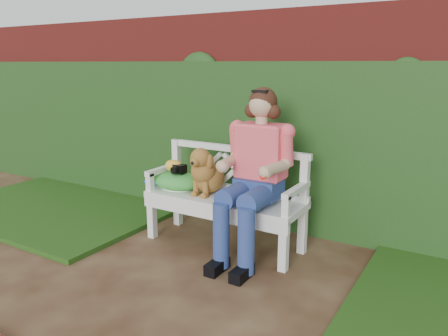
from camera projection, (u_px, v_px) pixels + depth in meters
The scene contains 11 objects.
ground at pixel (179, 295), 3.25m from camera, with size 60.00×60.00×0.00m, color #32190D.
brick_wall at pixel (286, 120), 4.57m from camera, with size 10.00×0.30×2.20m, color maroon.
ivy_hedge at pixel (276, 147), 4.45m from camera, with size 10.00×0.18×1.70m, color #224919.
grass_left at pixel (63, 206), 5.20m from camera, with size 2.60×2.00×0.05m, color #204313.
garden_bench at pixel (224, 221), 4.10m from camera, with size 1.58×0.60×0.48m, color white, non-canonical shape.
seated_woman at pixel (258, 173), 3.79m from camera, with size 0.64×0.85×1.50m, color #F64C57, non-canonical shape.
dog at pixel (207, 170), 4.09m from camera, with size 0.31×0.42×0.46m, color #AC793E, non-canonical shape.
tennis_racket at pixel (175, 187), 4.29m from camera, with size 0.61×0.25×0.03m, color silver, non-canonical shape.
green_bag at pixel (178, 181), 4.26m from camera, with size 0.49×0.38×0.17m, color #1E8E1F, non-canonical shape.
camera_item at pixel (179, 169), 4.21m from camera, with size 0.12×0.09×0.08m, color black.
baseball_glove at pixel (174, 166), 4.27m from camera, with size 0.18×0.13×0.12m, color gold.
Camera 1 is at (1.80, -2.34, 1.68)m, focal length 35.00 mm.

